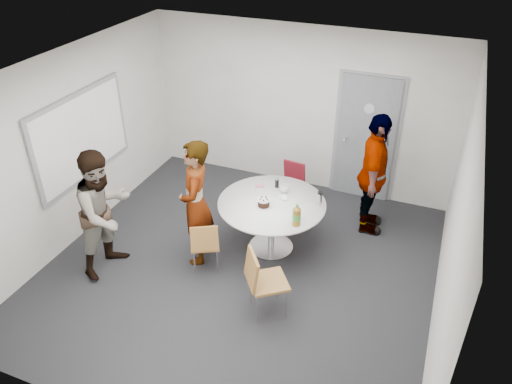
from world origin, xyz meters
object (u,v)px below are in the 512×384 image
at_px(chair_far, 292,181).
at_px(person_right, 373,175).
at_px(door, 366,139).
at_px(person_left, 104,212).
at_px(table, 273,210).
at_px(chair_near_left, 205,242).
at_px(whiteboard, 82,136).
at_px(chair_near_right, 261,277).
at_px(person_main, 196,203).

height_order(chair_far, person_right, person_right).
relative_size(door, person_left, 1.22).
relative_size(table, chair_near_left, 1.90).
bearing_deg(whiteboard, chair_far, 29.95).
bearing_deg(table, chair_near_right, -76.31).
height_order(whiteboard, table, whiteboard).
bearing_deg(whiteboard, person_right, 19.56).
relative_size(whiteboard, chair_near_right, 2.12).
bearing_deg(person_left, person_main, -49.53).
distance_m(door, person_left, 4.10).
height_order(whiteboard, chair_near_left, whiteboard).
bearing_deg(door, chair_near_right, -100.00).
height_order(door, person_left, door).
bearing_deg(table, door, 66.06).
relative_size(table, chair_near_right, 1.65).
bearing_deg(whiteboard, door, 32.66).
xyz_separation_m(chair_near_left, person_right, (1.81, 1.77, 0.46)).
distance_m(chair_far, person_left, 2.92).
xyz_separation_m(table, chair_far, (-0.10, 1.13, -0.19)).
xyz_separation_m(whiteboard, chair_far, (2.61, 1.50, -0.98)).
xyz_separation_m(table, person_main, (-0.88, -0.55, 0.22)).
height_order(table, chair_near_left, table).
relative_size(person_left, person_right, 0.94).
height_order(door, table, door).
bearing_deg(chair_near_left, chair_far, 45.25).
xyz_separation_m(whiteboard, chair_near_right, (3.01, -0.84, -0.90)).
distance_m(door, person_main, 3.01).
bearing_deg(person_right, whiteboard, 101.09).
height_order(table, chair_near_right, table).
relative_size(door, chair_near_left, 2.73).
height_order(chair_near_right, person_left, person_left).
xyz_separation_m(door, person_right, (0.30, -0.91, -0.10)).
height_order(chair_near_left, chair_far, chair_far).
bearing_deg(chair_near_right, door, 133.22).
xyz_separation_m(chair_far, person_right, (1.25, -0.13, 0.45)).
bearing_deg(person_right, person_main, 118.82).
relative_size(door, person_main, 1.19).
distance_m(table, chair_near_right, 1.26).
xyz_separation_m(door, table, (-0.85, -1.91, -0.36)).
xyz_separation_m(whiteboard, chair_near_left, (2.05, -0.40, -0.98)).
relative_size(chair_near_right, person_main, 0.50).
xyz_separation_m(chair_near_left, chair_near_right, (0.96, -0.44, 0.08)).
bearing_deg(chair_near_left, table, 21.13).
xyz_separation_m(whiteboard, person_left, (0.83, -0.77, -0.58)).
bearing_deg(person_left, table, -48.93).
bearing_deg(table, whiteboard, -172.10).
height_order(table, chair_far, table).
bearing_deg(person_left, chair_far, -28.30).
bearing_deg(person_left, door, -32.03).
bearing_deg(person_left, chair_near_right, -81.99).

